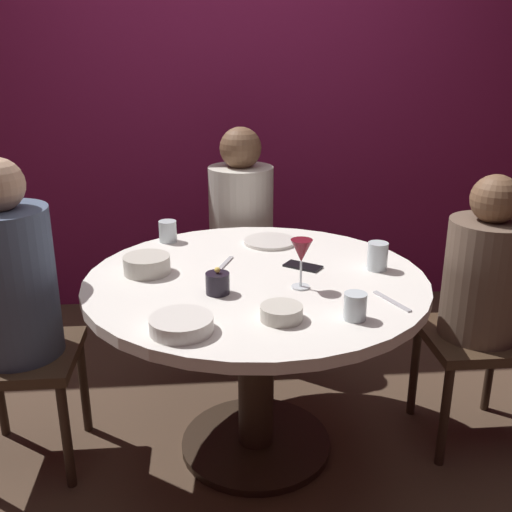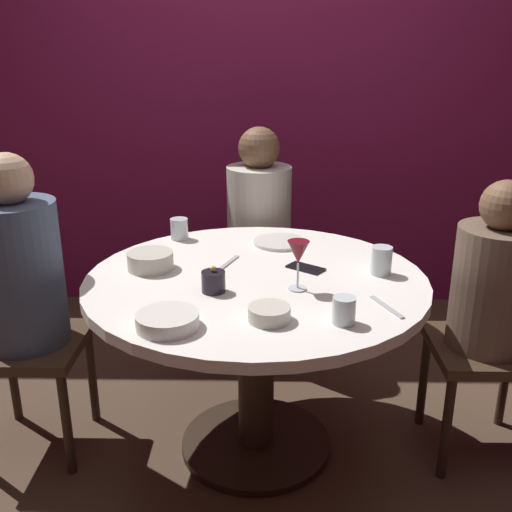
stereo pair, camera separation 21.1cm
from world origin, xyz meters
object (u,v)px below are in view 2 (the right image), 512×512
(seated_diner_back, at_px, (259,216))
(wine_glass, at_px, (298,254))
(bowl_small_white, at_px, (150,261))
(dinner_plate, at_px, (280,242))
(seated_diner_left, at_px, (20,277))
(bowl_salad_center, at_px, (269,314))
(candle_holder, at_px, (213,281))
(bowl_serving_large, at_px, (167,321))
(cup_near_candle, at_px, (179,229))
(cup_by_left_diner, at_px, (344,310))
(dining_table, at_px, (256,318))
(cup_by_right_diner, at_px, (381,261))
(seated_diner_right, at_px, (494,292))
(cell_phone, at_px, (306,268))

(seated_diner_back, xyz_separation_m, wine_glass, (0.15, -0.99, 0.15))
(bowl_small_white, bearing_deg, dinner_plate, 32.16)
(seated_diner_left, xyz_separation_m, bowl_salad_center, (0.92, -0.36, 0.03))
(candle_holder, distance_m, bowl_salad_center, 0.29)
(dinner_plate, bearing_deg, bowl_serving_large, -113.67)
(candle_holder, height_order, cup_near_candle, candle_holder)
(bowl_serving_large, height_order, cup_by_left_diner, cup_by_left_diner)
(seated_diner_back, bearing_deg, dining_table, 0.00)
(dinner_plate, bearing_deg, cup_by_right_diner, -43.50)
(wine_glass, xyz_separation_m, cup_by_left_diner, (0.13, -0.26, -0.09))
(seated_diner_left, bearing_deg, seated_diner_right, 0.00)
(candle_holder, bearing_deg, bowl_salad_center, -49.44)
(dinner_plate, distance_m, cell_phone, 0.32)
(bowl_salad_center, xyz_separation_m, bowl_small_white, (-0.45, 0.44, 0.01))
(bowl_salad_center, relative_size, cup_near_candle, 1.45)
(cup_by_left_diner, bearing_deg, bowl_serving_large, -175.73)
(dining_table, distance_m, cell_phone, 0.26)
(cup_near_candle, bearing_deg, cell_phone, -34.28)
(seated_diner_right, relative_size, cell_phone, 7.87)
(cup_by_right_diner, bearing_deg, cup_near_candle, 153.15)
(seated_diner_back, xyz_separation_m, bowl_small_white, (-0.40, -0.80, 0.05))
(wine_glass, distance_m, cell_phone, 0.24)
(seated_diner_back, relative_size, bowl_salad_center, 8.84)
(seated_diner_right, bearing_deg, bowl_salad_center, 23.85)
(wine_glass, bearing_deg, dining_table, 141.18)
(bowl_salad_center, bearing_deg, seated_diner_right, 23.85)
(seated_diner_right, distance_m, dinner_plate, 0.87)
(seated_diner_left, distance_m, cup_by_right_diner, 1.33)
(bowl_salad_center, distance_m, cup_by_right_diner, 0.58)
(bowl_serving_large, bearing_deg, dining_table, 58.43)
(dinner_plate, xyz_separation_m, cell_phone, (0.09, -0.30, -0.00))
(seated_diner_left, xyz_separation_m, seated_diner_right, (1.74, -0.00, -0.05))
(seated_diner_left, height_order, seated_diner_back, seated_diner_left)
(dining_table, height_order, cup_by_right_diner, cup_by_right_diner)
(candle_holder, bearing_deg, bowl_small_white, 139.98)
(cup_by_right_diner, bearing_deg, cup_by_left_diner, -114.27)
(wine_glass, xyz_separation_m, dinner_plate, (-0.05, 0.50, -0.12))
(dining_table, relative_size, candle_holder, 13.12)
(dinner_plate, bearing_deg, seated_diner_left, -158.32)
(seated_diner_right, height_order, candle_holder, seated_diner_right)
(candle_holder, distance_m, cup_near_candle, 0.62)
(seated_diner_back, distance_m, cell_phone, 0.81)
(bowl_salad_center, bearing_deg, cup_by_left_diner, -3.84)
(candle_holder, xyz_separation_m, wine_glass, (0.29, 0.02, 0.09))
(seated_diner_left, height_order, cup_near_candle, seated_diner_left)
(candle_holder, bearing_deg, wine_glass, 4.90)
(cell_phone, xyz_separation_m, cup_near_candle, (-0.53, 0.36, 0.04))
(dining_table, height_order, bowl_small_white, bowl_small_white)
(bowl_serving_large, bearing_deg, cup_by_left_diner, 4.27)
(wine_glass, height_order, bowl_serving_large, wine_glass)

